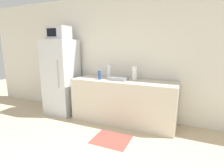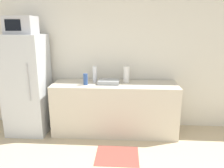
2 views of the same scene
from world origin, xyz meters
name	(u,v)px [view 1 (image 1 of 2)]	position (x,y,z in m)	size (l,w,h in m)	color
wall_back	(130,58)	(0.00, 3.12, 1.30)	(8.00, 0.06, 2.60)	silver
refrigerator	(62,77)	(-1.52, 2.71, 0.84)	(0.66, 0.66, 1.69)	silver
microwave	(59,33)	(-1.52, 2.71, 1.83)	(0.45, 0.36, 0.28)	#BCBCC1
counter	(123,101)	(-0.02, 2.75, 0.44)	(2.10, 0.62, 0.88)	beige
sink_basin	(119,78)	(-0.12, 2.76, 0.91)	(0.35, 0.27, 0.06)	#9EA3A8
bottle_tall	(109,72)	(-0.37, 2.83, 1.02)	(0.07, 0.07, 0.28)	silver
bottle_short	(100,75)	(-0.50, 2.66, 0.97)	(0.07, 0.07, 0.18)	#2D4C8C
paper_towel_roll	(134,73)	(0.17, 2.88, 1.01)	(0.10, 0.10, 0.27)	white
kitchen_rug	(111,139)	(0.06, 1.99, 0.00)	(0.62, 0.52, 0.01)	#99473D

